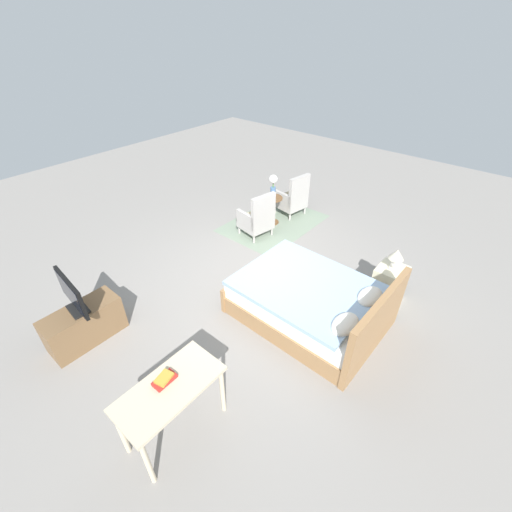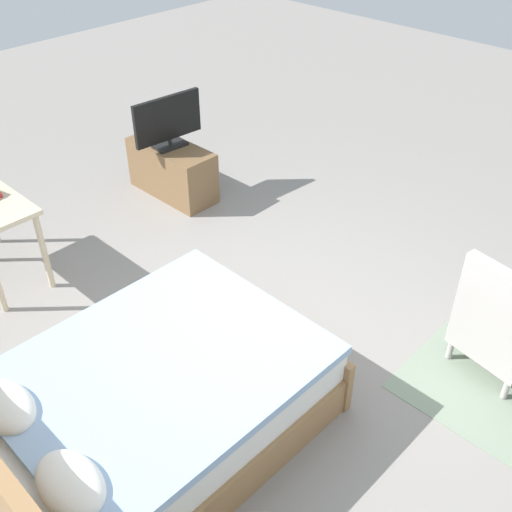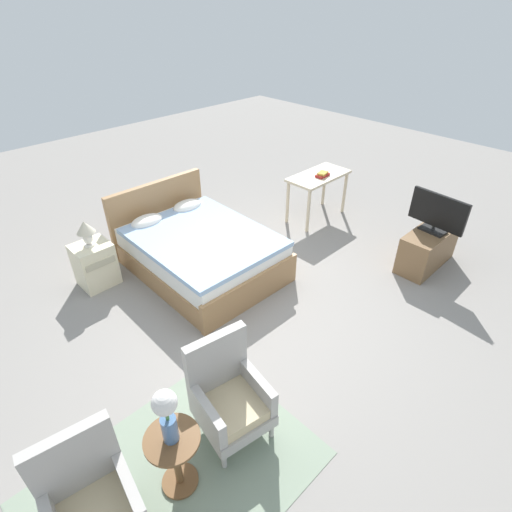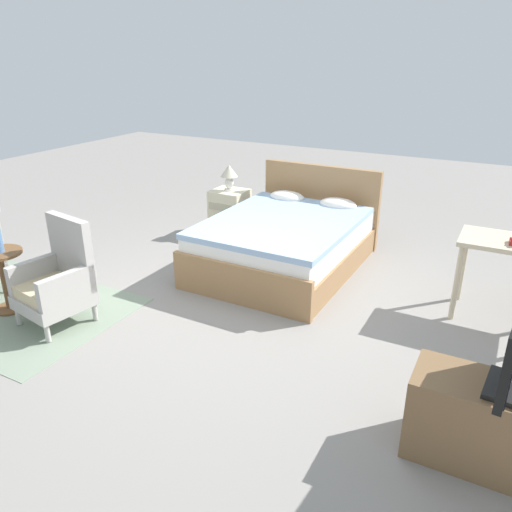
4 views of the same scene
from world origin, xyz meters
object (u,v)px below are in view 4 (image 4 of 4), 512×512
(armchair_by_window_right, at_px, (58,281))
(nightstand, at_px, (230,212))
(table_lamp, at_px, (229,174))
(side_table, at_px, (3,274))
(bed, at_px, (287,241))
(tv_stand, at_px, (496,427))

(armchair_by_window_right, distance_m, nightstand, 2.70)
(armchair_by_window_right, relative_size, table_lamp, 2.79)
(side_table, height_order, table_lamp, table_lamp)
(armchair_by_window_right, height_order, table_lamp, armchair_by_window_right)
(bed, bearing_deg, table_lamp, 149.76)
(side_table, height_order, tv_stand, side_table)
(table_lamp, bearing_deg, tv_stand, -38.93)
(side_table, bearing_deg, armchair_by_window_right, 9.22)
(bed, xyz_separation_m, side_table, (-1.85, -2.14, 0.07))
(nightstand, xyz_separation_m, table_lamp, (0.00, 0.00, 0.50))
(bed, distance_m, side_table, 2.83)
(table_lamp, distance_m, tv_stand, 4.38)
(bed, distance_m, tv_stand, 3.07)
(side_table, xyz_separation_m, nightstand, (0.73, 2.79, -0.08))
(tv_stand, bearing_deg, armchair_by_window_right, 179.46)
(bed, xyz_separation_m, nightstand, (-1.12, 0.65, -0.01))
(tv_stand, bearing_deg, bed, 137.39)
(bed, bearing_deg, armchair_by_window_right, -121.54)
(nightstand, distance_m, table_lamp, 0.50)
(side_table, distance_m, nightstand, 2.89)
(tv_stand, bearing_deg, nightstand, 141.07)
(nightstand, bearing_deg, tv_stand, -38.93)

